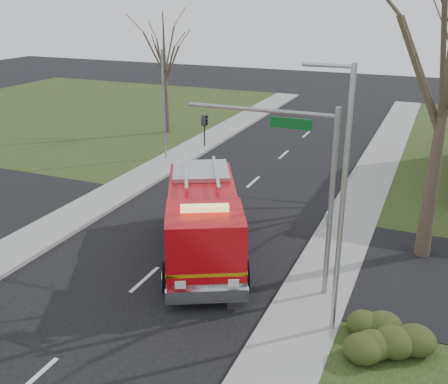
% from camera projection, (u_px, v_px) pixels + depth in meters
% --- Properties ---
extents(ground, '(120.00, 120.00, 0.00)m').
position_uv_depth(ground, '(145.00, 280.00, 19.77)').
color(ground, black).
rests_on(ground, ground).
extents(sidewalk_right, '(2.40, 80.00, 0.15)m').
position_uv_depth(sidewalk_right, '(305.00, 314.00, 17.48)').
color(sidewalk_right, gray).
rests_on(sidewalk_right, ground).
extents(sidewalk_left, '(2.40, 80.00, 0.15)m').
position_uv_depth(sidewalk_left, '(17.00, 249.00, 22.01)').
color(sidewalk_left, gray).
rests_on(sidewalk_left, ground).
extents(hedge_corner, '(2.80, 2.00, 0.90)m').
position_uv_depth(hedge_corner, '(390.00, 339.00, 15.42)').
color(hedge_corner, '#2D3B15').
rests_on(hedge_corner, lawn_right).
extents(bare_tree_near, '(6.00, 6.00, 12.00)m').
position_uv_depth(bare_tree_near, '(448.00, 74.00, 18.87)').
color(bare_tree_near, '#3B2E23').
rests_on(bare_tree_near, ground).
extents(bare_tree_left, '(4.50, 4.50, 9.00)m').
position_uv_depth(bare_tree_left, '(164.00, 60.00, 38.71)').
color(bare_tree_left, '#3B2E23').
rests_on(bare_tree_left, ground).
extents(traffic_signal_mast, '(5.29, 0.18, 6.80)m').
position_uv_depth(traffic_signal_mast, '(295.00, 166.00, 17.51)').
color(traffic_signal_mast, gray).
rests_on(traffic_signal_mast, ground).
extents(streetlight_pole, '(1.48, 0.16, 8.40)m').
position_uv_depth(streetlight_pole, '(341.00, 199.00, 15.13)').
color(streetlight_pole, '#B7BABF').
rests_on(streetlight_pole, ground).
extents(utility_pole_far, '(0.14, 0.14, 7.00)m').
position_uv_depth(utility_pole_far, '(164.00, 106.00, 33.09)').
color(utility_pole_far, gray).
rests_on(utility_pole_far, ground).
extents(fire_engine, '(6.14, 8.52, 3.28)m').
position_uv_depth(fire_engine, '(203.00, 223.00, 21.03)').
color(fire_engine, '#BC080E').
rests_on(fire_engine, ground).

